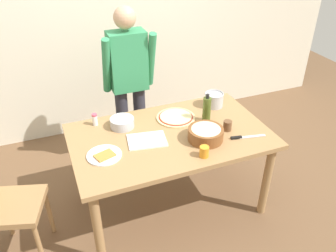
# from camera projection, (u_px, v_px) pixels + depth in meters

# --- Properties ---
(ground) EXTENTS (8.00, 8.00, 0.00)m
(ground) POSITION_uv_depth(u_px,v_px,m) (170.00, 202.00, 3.22)
(ground) COLOR brown
(wall_back) EXTENTS (5.60, 0.10, 2.60)m
(wall_back) POSITION_uv_depth(u_px,v_px,m) (116.00, 17.00, 3.78)
(wall_back) COLOR silver
(wall_back) RESTS_ON ground
(dining_table) EXTENTS (1.60, 0.96, 0.76)m
(dining_table) POSITION_uv_depth(u_px,v_px,m) (170.00, 143.00, 2.86)
(dining_table) COLOR #A37A4C
(dining_table) RESTS_ON ground
(person_cook) EXTENTS (0.49, 0.25, 1.62)m
(person_cook) POSITION_uv_depth(u_px,v_px,m) (129.00, 80.00, 3.27)
(person_cook) COLOR #2D2D38
(person_cook) RESTS_ON ground
(chair_wooden_left) EXTENTS (0.50, 0.50, 0.95)m
(chair_wooden_left) POSITION_uv_depth(u_px,v_px,m) (2.00, 200.00, 2.48)
(chair_wooden_left) COLOR #A37A4C
(chair_wooden_left) RESTS_ON ground
(pizza_raw_on_board) EXTENTS (0.34, 0.34, 0.02)m
(pizza_raw_on_board) POSITION_uv_depth(u_px,v_px,m) (176.00, 117.00, 3.02)
(pizza_raw_on_board) COLOR beige
(pizza_raw_on_board) RESTS_ON dining_table
(plate_with_slice) EXTENTS (0.26, 0.26, 0.02)m
(plate_with_slice) POSITION_uv_depth(u_px,v_px,m) (104.00, 155.00, 2.56)
(plate_with_slice) COLOR white
(plate_with_slice) RESTS_ON dining_table
(popcorn_bowl) EXTENTS (0.28, 0.28, 0.11)m
(popcorn_bowl) POSITION_uv_depth(u_px,v_px,m) (206.00, 133.00, 2.72)
(popcorn_bowl) COLOR brown
(popcorn_bowl) RESTS_ON dining_table
(mixing_bowl_steel) EXTENTS (0.20, 0.20, 0.08)m
(mixing_bowl_steel) POSITION_uv_depth(u_px,v_px,m) (122.00, 123.00, 2.89)
(mixing_bowl_steel) COLOR #B7B7BC
(mixing_bowl_steel) RESTS_ON dining_table
(olive_oil_bottle) EXTENTS (0.07, 0.07, 0.26)m
(olive_oil_bottle) POSITION_uv_depth(u_px,v_px,m) (207.00, 109.00, 2.93)
(olive_oil_bottle) COLOR #47561E
(olive_oil_bottle) RESTS_ON dining_table
(steel_pot) EXTENTS (0.17, 0.17, 0.13)m
(steel_pot) POSITION_uv_depth(u_px,v_px,m) (214.00, 100.00, 3.18)
(steel_pot) COLOR #B7B7BC
(steel_pot) RESTS_ON dining_table
(cup_orange) EXTENTS (0.07, 0.07, 0.08)m
(cup_orange) POSITION_uv_depth(u_px,v_px,m) (204.00, 152.00, 2.54)
(cup_orange) COLOR orange
(cup_orange) RESTS_ON dining_table
(cup_small_brown) EXTENTS (0.07, 0.07, 0.08)m
(cup_small_brown) POSITION_uv_depth(u_px,v_px,m) (227.00, 126.00, 2.84)
(cup_small_brown) COLOR brown
(cup_small_brown) RESTS_ON dining_table
(salt_shaker) EXTENTS (0.04, 0.04, 0.11)m
(salt_shaker) POSITION_uv_depth(u_px,v_px,m) (95.00, 120.00, 2.90)
(salt_shaker) COLOR white
(salt_shaker) RESTS_ON dining_table
(cutting_board_white) EXTENTS (0.33, 0.27, 0.01)m
(cutting_board_white) POSITION_uv_depth(u_px,v_px,m) (147.00, 140.00, 2.73)
(cutting_board_white) COLOR white
(cutting_board_white) RESTS_ON dining_table
(chef_knife) EXTENTS (0.29, 0.08, 0.02)m
(chef_knife) POSITION_uv_depth(u_px,v_px,m) (244.00, 137.00, 2.77)
(chef_knife) COLOR silver
(chef_knife) RESTS_ON dining_table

